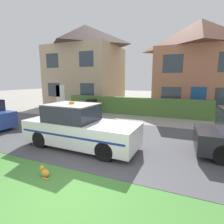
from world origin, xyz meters
TOP-DOWN VIEW (x-y plane):
  - ground_plane at (0.00, 0.00)m, footprint 80.00×80.00m
  - road_strip at (0.00, 4.06)m, footprint 28.00×5.91m
  - lawn_verge at (0.00, -0.07)m, footprint 28.00×2.36m
  - garden_hedge at (-1.31, 9.86)m, footprint 10.78×0.53m
  - police_car at (-1.40, 2.73)m, footprint 4.49×1.77m
  - cat at (-1.06, 0.51)m, footprint 0.35×0.20m
  - house_left at (-7.62, 13.70)m, footprint 7.05×6.30m
  - house_right at (3.07, 13.92)m, footprint 6.79×6.17m
  - wheelie_bin at (-4.42, 9.05)m, footprint 0.74×0.76m

SIDE VIEW (x-z plane):
  - ground_plane at x=0.00m, z-range 0.00..0.00m
  - lawn_verge at x=0.00m, z-range 0.00..0.01m
  - road_strip at x=0.00m, z-range 0.00..0.01m
  - cat at x=-1.06m, z-range -0.03..0.29m
  - wheelie_bin at x=-4.42m, z-range 0.00..1.09m
  - garden_hedge at x=-1.31m, z-range 0.00..1.29m
  - police_car at x=-1.40m, z-range -0.10..1.63m
  - house_right at x=3.07m, z-range 0.08..7.52m
  - house_left at x=-7.62m, z-range 0.08..8.21m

